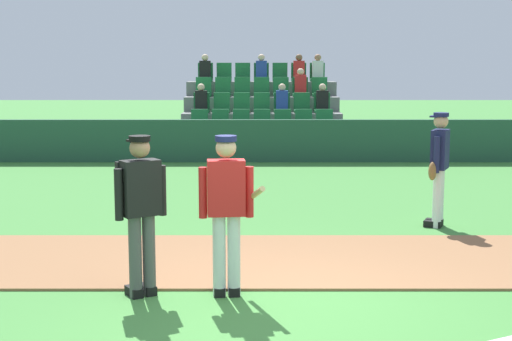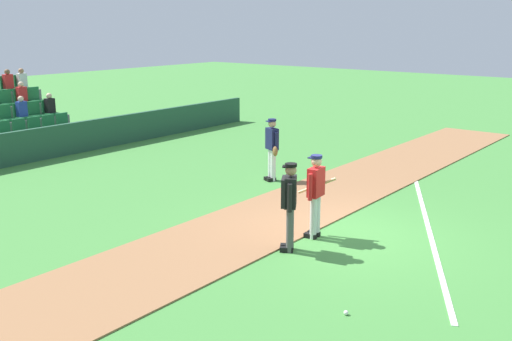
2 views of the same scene
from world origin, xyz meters
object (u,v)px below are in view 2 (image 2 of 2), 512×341
object	(u,v)px
batter_red_jersey	(316,193)
baseball	(346,313)
runner_navy_jersey	(272,147)
umpire_home_plate	(289,202)

from	to	relation	value
batter_red_jersey	baseball	world-z (taller)	batter_red_jersey
batter_red_jersey	runner_navy_jersey	size ratio (longest dim) A/B	1.00
umpire_home_plate	baseball	size ratio (longest dim) A/B	23.78
baseball	runner_navy_jersey	bearing A→B (deg)	45.03
runner_navy_jersey	baseball	world-z (taller)	runner_navy_jersey
batter_red_jersey	umpire_home_plate	bearing A→B (deg)	179.87
batter_red_jersey	umpire_home_plate	world-z (taller)	same
umpire_home_plate	batter_red_jersey	bearing A→B (deg)	-0.13
batter_red_jersey	umpire_home_plate	xyz separation A→B (m)	(-0.93, 0.00, 0.03)
batter_red_jersey	runner_navy_jersey	xyz separation A→B (m)	(3.10, 3.44, -0.01)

